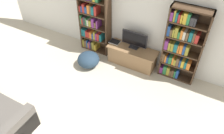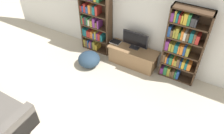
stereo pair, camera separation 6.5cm
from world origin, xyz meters
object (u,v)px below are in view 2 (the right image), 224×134
at_px(bookshelf_right, 182,46).
at_px(beanbag_ottoman, 89,59).
at_px(tv_stand, 133,57).
at_px(television, 135,40).
at_px(laptop, 116,42).
at_px(bookshelf_left, 95,20).

distance_m(bookshelf_right, beanbag_ottoman, 2.41).
height_order(bookshelf_right, tv_stand, bookshelf_right).
distance_m(television, beanbag_ottoman, 1.34).
bearing_deg(laptop, bookshelf_right, 2.62).
distance_m(tv_stand, laptop, 0.62).
bearing_deg(bookshelf_right, television, -177.32).
height_order(television, laptop, television).
bearing_deg(bookshelf_left, tv_stand, -5.57).
bearing_deg(beanbag_ottoman, laptop, 56.96).
xyz_separation_m(bookshelf_left, beanbag_ottoman, (0.27, -0.75, -0.74)).
bearing_deg(tv_stand, laptop, 175.52).
bearing_deg(tv_stand, beanbag_ottoman, -147.70).
xyz_separation_m(bookshelf_right, television, (-1.16, -0.05, -0.19)).
bearing_deg(bookshelf_right, tv_stand, -173.98).
relative_size(bookshelf_left, bookshelf_right, 1.00).
distance_m(bookshelf_left, laptop, 0.82).
distance_m(laptop, beanbag_ottoman, 0.87).
xyz_separation_m(bookshelf_right, laptop, (-1.72, -0.08, -0.43)).
bearing_deg(television, tv_stand, -90.00).
height_order(laptop, beanbag_ottoman, laptop).
relative_size(television, laptop, 2.42).
xyz_separation_m(tv_stand, television, (0.00, 0.07, 0.50)).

